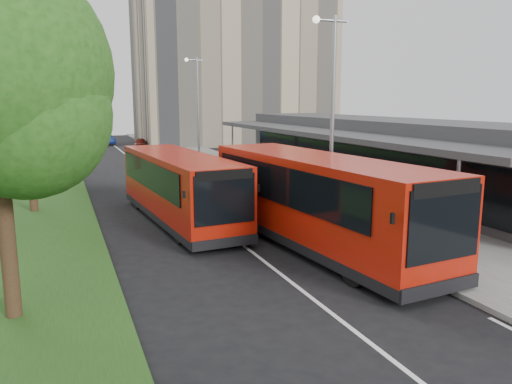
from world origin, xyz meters
The scene contains 17 objects.
ground centered at (0.00, 0.00, 0.00)m, with size 120.00×120.00×0.00m, color black.
pavement centered at (6.00, 20.00, 0.07)m, with size 5.00×80.00×0.15m, color slate.
grass_verge centered at (-7.00, 20.00, 0.05)m, with size 5.00×80.00×0.10m, color #1D4616.
lane_centre_line centered at (0.00, 15.00, 0.01)m, with size 0.12×70.00×0.01m, color silver.
kerb_dashes centered at (3.30, 19.00, 0.01)m, with size 0.12×56.00×0.01m.
office_block centered at (14.00, 42.00, 9.00)m, with size 22.00×12.00×18.00m, color tan.
station_building centered at (10.86, 8.00, 2.04)m, with size 7.70×26.00×4.00m.
tree_mid centered at (-7.01, 9.05, 4.90)m, with size 4.72×4.72×7.59m.
tree_far centered at (-7.01, 21.05, 5.63)m, with size 5.42×5.42×8.71m.
lamp_post_near centered at (4.12, 2.00, 4.72)m, with size 1.44×0.28×8.00m.
lamp_post_far centered at (4.12, 22.00, 4.72)m, with size 1.44×0.28×8.00m.
bus_main centered at (2.28, -0.43, 1.61)m, with size 3.82×11.29×3.14m.
bus_second centered at (-1.26, 4.94, 1.45)m, with size 3.30×10.13×2.82m.
litter_bin centered at (5.89, 10.90, 0.66)m, with size 0.57×0.57×1.02m, color #342015.
bollard centered at (5.15, 18.06, 0.60)m, with size 0.14×0.14×0.90m, color yellow.
car_near centered at (2.27, 38.48, 0.54)m, with size 1.29×3.19×1.09m, color #54120C.
car_far centered at (-0.82, 44.46, 0.63)m, with size 1.34×3.83×1.26m, color navy.
Camera 1 is at (-5.78, -15.13, 5.00)m, focal length 35.00 mm.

